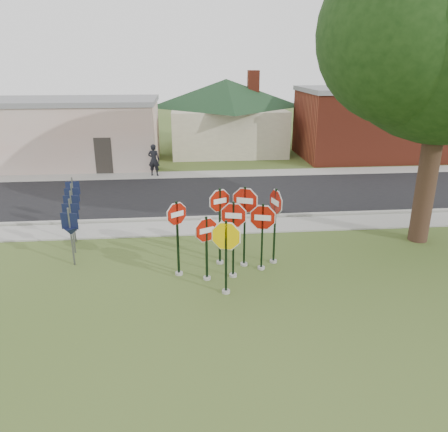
{
  "coord_description": "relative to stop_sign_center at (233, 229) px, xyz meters",
  "views": [
    {
      "loc": [
        -1.26,
        -11.09,
        6.41
      ],
      "look_at": [
        -0.03,
        2.0,
        1.74
      ],
      "focal_mm": 35.0,
      "sensor_mm": 36.0,
      "label": 1
    }
  ],
  "objects": [
    {
      "name": "curb",
      "position": [
        -0.18,
        5.32,
        -1.54
      ],
      "size": [
        60.0,
        0.2,
        0.14
      ],
      "primitive_type": "cube",
      "color": "#989890",
      "rests_on": "ground"
    },
    {
      "name": "pedestrian",
      "position": [
        -3.18,
        13.04,
        -0.62
      ],
      "size": [
        0.76,
        0.58,
        1.85
      ],
      "primitive_type": "imported",
      "rotation": [
        0.0,
        0.0,
        2.92
      ],
      "color": "black",
      "rests_on": "sidewalk_far"
    },
    {
      "name": "building_stucco",
      "position": [
        -9.17,
        16.82,
        0.54
      ],
      "size": [
        12.2,
        6.2,
        4.2
      ],
      "color": "silver",
      "rests_on": "ground"
    },
    {
      "name": "building_house",
      "position": [
        1.83,
        20.82,
        2.04
      ],
      "size": [
        11.6,
        11.6,
        6.2
      ],
      "color": "beige",
      "rests_on": "ground"
    },
    {
      "name": "stop_sign_far_right",
      "position": [
        1.47,
        0.89,
        0.09
      ],
      "size": [
        0.31,
        1.08,
        2.7
      ],
      "color": "#99968F",
      "rests_on": "ground"
    },
    {
      "name": "road",
      "position": [
        -0.18,
        8.82,
        -1.59
      ],
      "size": [
        60.0,
        7.0,
        0.04
      ],
      "primitive_type": "cube",
      "color": "black",
      "rests_on": "ground"
    },
    {
      "name": "stop_sign_back_left",
      "position": [
        -0.33,
        0.98,
        0.08
      ],
      "size": [
        0.93,
        0.46,
        2.72
      ],
      "color": "#99968F",
      "rests_on": "ground"
    },
    {
      "name": "building_brick",
      "position": [
        11.82,
        17.32,
        0.79
      ],
      "size": [
        10.2,
        6.2,
        4.75
      ],
      "color": "maroon",
      "rests_on": "ground"
    },
    {
      "name": "ground",
      "position": [
        -0.18,
        -1.18,
        -1.61
      ],
      "size": [
        120.0,
        120.0,
        0.0
      ],
      "primitive_type": "plane",
      "color": "#415921",
      "rests_on": "ground"
    },
    {
      "name": "stop_sign_yellow",
      "position": [
        -0.32,
        -1.01,
        -0.16
      ],
      "size": [
        1.12,
        0.36,
        2.38
      ],
      "color": "#99968F",
      "rests_on": "ground"
    },
    {
      "name": "stop_sign_center",
      "position": [
        0.0,
        0.0,
        0.0
      ],
      "size": [
        1.06,
        0.28,
        2.59
      ],
      "color": "#99968F",
      "rests_on": "ground"
    },
    {
      "name": "sidewalk_near",
      "position": [
        -0.18,
        4.32,
        -1.58
      ],
      "size": [
        60.0,
        1.6,
        0.06
      ],
      "primitive_type": "cube",
      "color": "#989890",
      "rests_on": "ground"
    },
    {
      "name": "route_sign_row",
      "position": [
        -5.58,
        3.32,
        -0.39
      ],
      "size": [
        1.43,
        4.63,
        2.0
      ],
      "color": "#59595E",
      "rests_on": "ground"
    },
    {
      "name": "stop_sign_back_right",
      "position": [
        0.45,
        0.76,
        0.19
      ],
      "size": [
        1.06,
        0.44,
        2.83
      ],
      "color": "#99968F",
      "rests_on": "ground"
    },
    {
      "name": "sidewalk_far",
      "position": [
        -0.18,
        13.12,
        -1.58
      ],
      "size": [
        60.0,
        1.6,
        0.06
      ],
      "primitive_type": "cube",
      "color": "#989890",
      "rests_on": "ground"
    },
    {
      "name": "stop_sign_right",
      "position": [
        0.97,
        0.43,
        -0.17
      ],
      "size": [
        1.09,
        0.32,
        2.35
      ],
      "color": "#99968F",
      "rests_on": "ground"
    },
    {
      "name": "stop_sign_far_left",
      "position": [
        -1.7,
        0.28,
        -0.05
      ],
      "size": [
        0.81,
        0.61,
        2.54
      ],
      "color": "#99968F",
      "rests_on": "ground"
    },
    {
      "name": "stop_sign_left",
      "position": [
        -0.83,
        -0.12,
        -0.31
      ],
      "size": [
        0.94,
        0.5,
        2.17
      ],
      "color": "#99968F",
      "rests_on": "ground"
    }
  ]
}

